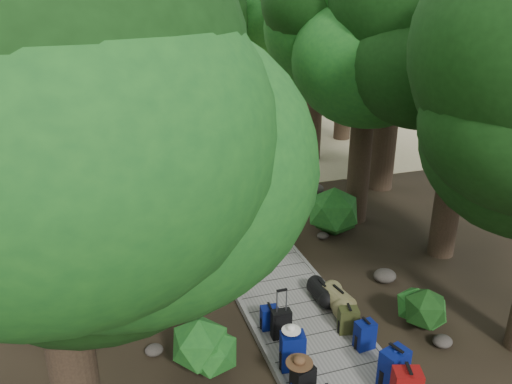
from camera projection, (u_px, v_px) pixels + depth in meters
name	position (u px, v px, depth m)	size (l,w,h in m)	color
ground	(267.00, 273.00, 11.44)	(120.00, 120.00, 0.00)	#322719
sand_beach	(164.00, 118.00, 25.56)	(40.00, 22.00, 0.02)	tan
boardwalk	(254.00, 251.00, 12.30)	(2.00, 12.00, 0.12)	gray
backpack_left_b	(303.00, 380.00, 7.66)	(0.35, 0.25, 0.64)	black
backpack_left_c	(293.00, 349.00, 8.26)	(0.40, 0.28, 0.74)	navy
backpack_left_d	(270.00, 316.00, 9.30)	(0.32, 0.23, 0.49)	navy
backpack_right_b	(394.00, 367.00, 7.84)	(0.43, 0.30, 0.77)	navy
backpack_right_c	(365.00, 334.00, 8.76)	(0.34, 0.24, 0.58)	navy
backpack_right_d	(348.00, 319.00, 9.19)	(0.36, 0.26, 0.54)	#3A3B1A
duffel_right_khaki	(338.00, 299.00, 9.86)	(0.44, 0.67, 0.44)	olive
duffel_right_black	(322.00, 292.00, 10.16)	(0.39, 0.62, 0.39)	black
suitcase_on_boardwalk	(281.00, 324.00, 9.04)	(0.36, 0.20, 0.55)	black
lone_suitcase_on_sand	(202.00, 154.00, 18.70)	(0.45, 0.26, 0.71)	black
hat_brown	(299.00, 360.00, 7.54)	(0.42, 0.42, 0.13)	#51351E
hat_white	(291.00, 328.00, 8.11)	(0.32, 0.32, 0.11)	silver
kayak	(109.00, 147.00, 20.10)	(0.76, 3.46, 0.35)	red
sun_lounger	(258.00, 143.00, 20.12)	(0.66, 2.06, 0.66)	silver
tree_right_b	(468.00, 70.00, 10.67)	(4.97, 4.97, 8.88)	black
tree_right_c	(367.00, 64.00, 12.55)	(4.99, 4.99, 8.64)	black
tree_right_d	(397.00, 7.00, 14.42)	(6.10, 6.10, 11.18)	black
tree_right_e	(317.00, 29.00, 17.59)	(5.34, 5.34, 9.62)	black
tree_right_f	(349.00, 16.00, 20.11)	(5.73, 5.73, 10.24)	black
tree_left_a	(53.00, 251.00, 4.87)	(4.36, 4.36, 7.26)	black
tree_left_b	(7.00, 62.00, 8.28)	(5.46, 5.46, 9.83)	black
tree_left_c	(75.00, 76.00, 10.89)	(4.94, 4.94, 8.59)	black
tree_back_a	(134.00, 42.00, 22.35)	(4.57, 4.57, 7.91)	black
tree_back_b	(200.00, 24.00, 23.92)	(5.15, 5.15, 9.20)	black
tree_back_c	(258.00, 31.00, 25.68)	(4.61, 4.61, 8.31)	black
tree_back_d	(36.00, 39.00, 21.54)	(4.97, 4.97, 8.28)	black
palm_right_a	(288.00, 79.00, 16.33)	(3.93, 3.93, 6.71)	#183D11
palm_right_b	(286.00, 48.00, 21.35)	(3.91, 3.91, 7.55)	#183D11
palm_right_c	(228.00, 54.00, 21.87)	(4.39, 4.39, 6.98)	#183D11
palm_left_a	(42.00, 91.00, 14.09)	(4.29, 4.29, 6.83)	#183D11
rock_left_b	(154.00, 350.00, 8.84)	(0.33, 0.29, 0.18)	#4C473F
rock_left_c	(212.00, 269.00, 11.31)	(0.56, 0.50, 0.31)	#4C473F
rock_left_d	(139.00, 231.00, 13.27)	(0.32, 0.29, 0.18)	#4C473F
rock_right_a	(442.00, 341.00, 9.05)	(0.37, 0.33, 0.20)	#4C473F
rock_right_b	(385.00, 276.00, 11.07)	(0.51, 0.46, 0.28)	#4C473F
rock_right_c	(323.00, 236.00, 13.02)	(0.31, 0.28, 0.17)	#4C473F
rock_right_d	(315.00, 189.00, 15.96)	(0.54, 0.49, 0.30)	#4C473F
shrub_left_a	(203.00, 347.00, 8.35)	(1.05, 1.05, 0.94)	#18521B
shrub_left_b	(184.00, 248.00, 11.73)	(0.88, 0.88, 0.79)	#18521B
shrub_left_c	(122.00, 192.00, 14.43)	(1.36, 1.36, 1.23)	#18521B
shrub_right_a	(421.00, 309.00, 9.41)	(0.94, 0.94, 0.84)	#18521B
shrub_right_b	(332.00, 208.00, 13.23)	(1.49, 1.49, 1.34)	#18521B
shrub_right_c	(260.00, 175.00, 16.64)	(0.75, 0.75, 0.67)	#18521B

